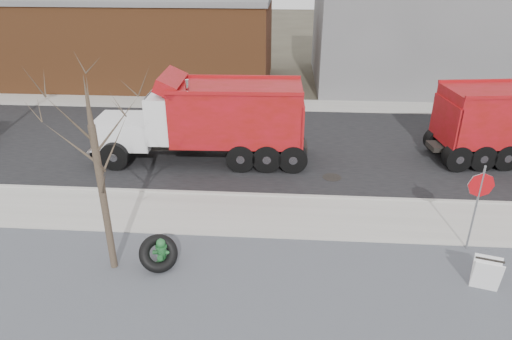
# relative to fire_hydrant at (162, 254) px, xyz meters

# --- Properties ---
(ground) EXTENTS (120.00, 120.00, 0.00)m
(ground) POSITION_rel_fire_hydrant_xyz_m (1.93, 2.46, -0.39)
(ground) COLOR #383328
(ground) RESTS_ON ground
(gravel_verge) EXTENTS (60.00, 5.00, 0.03)m
(gravel_verge) POSITION_rel_fire_hydrant_xyz_m (1.93, -1.04, -0.37)
(gravel_verge) COLOR slate
(gravel_verge) RESTS_ON ground
(sidewalk) EXTENTS (60.00, 2.50, 0.06)m
(sidewalk) POSITION_rel_fire_hydrant_xyz_m (1.93, 2.71, -0.36)
(sidewalk) COLOR #9E9B93
(sidewalk) RESTS_ON ground
(curb) EXTENTS (60.00, 0.15, 0.11)m
(curb) POSITION_rel_fire_hydrant_xyz_m (1.93, 4.01, -0.33)
(curb) COLOR #9E9B93
(curb) RESTS_ON ground
(road) EXTENTS (60.00, 9.40, 0.02)m
(road) POSITION_rel_fire_hydrant_xyz_m (1.93, 8.76, -0.38)
(road) COLOR black
(road) RESTS_ON ground
(far_sidewalk) EXTENTS (60.00, 2.00, 0.06)m
(far_sidewalk) POSITION_rel_fire_hydrant_xyz_m (1.93, 14.46, -0.36)
(far_sidewalk) COLOR #9E9B93
(far_sidewalk) RESTS_ON ground
(building_grey) EXTENTS (12.00, 10.00, 8.00)m
(building_grey) POSITION_rel_fire_hydrant_xyz_m (10.93, 20.46, 3.61)
(building_grey) COLOR slate
(building_grey) RESTS_ON ground
(building_brick) EXTENTS (20.20, 8.20, 5.30)m
(building_brick) POSITION_rel_fire_hydrant_xyz_m (-8.07, 19.46, 2.27)
(building_brick) COLOR brown
(building_brick) RESTS_ON ground
(bare_tree) EXTENTS (3.20, 3.20, 5.20)m
(bare_tree) POSITION_rel_fire_hydrant_xyz_m (-1.27, -0.14, 2.91)
(bare_tree) COLOR #382D23
(bare_tree) RESTS_ON ground
(fire_hydrant) EXTENTS (0.47, 0.46, 0.85)m
(fire_hydrant) POSITION_rel_fire_hydrant_xyz_m (0.00, 0.00, 0.00)
(fire_hydrant) COLOR #286933
(fire_hydrant) RESTS_ON ground
(truck_tire) EXTENTS (1.33, 1.29, 0.95)m
(truck_tire) POSITION_rel_fire_hydrant_xyz_m (-0.06, -0.07, 0.06)
(truck_tire) COLOR black
(truck_tire) RESTS_ON ground
(stop_sign) EXTENTS (0.70, 0.06, 2.59)m
(stop_sign) POSITION_rel_fire_hydrant_xyz_m (8.34, 1.36, 1.39)
(stop_sign) COLOR gray
(stop_sign) RESTS_ON ground
(sandwich_board) EXTENTS (0.73, 0.56, 0.89)m
(sandwich_board) POSITION_rel_fire_hydrant_xyz_m (8.16, -0.38, 0.09)
(sandwich_board) COLOR white
(sandwich_board) RESTS_ON ground
(dump_truck_red_b) EXTENTS (8.31, 2.65, 3.50)m
(dump_truck_red_b) POSITION_rel_fire_hydrant_xyz_m (0.21, 6.95, 1.40)
(dump_truck_red_b) COLOR black
(dump_truck_red_b) RESTS_ON ground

